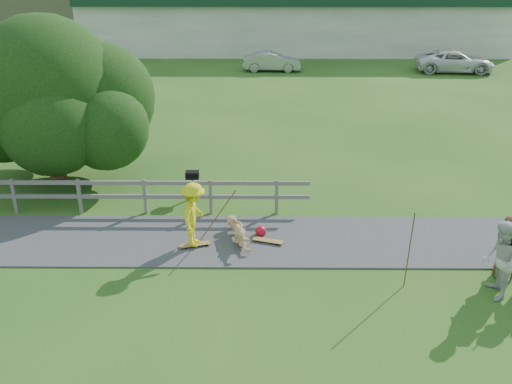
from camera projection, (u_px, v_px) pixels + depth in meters
ground at (201, 269)px, 14.49m from camera, size 260.00×260.00×0.00m
path at (206, 240)px, 15.86m from camera, size 34.00×3.00×0.04m
fence at (59, 191)px, 17.27m from camera, size 15.05×0.10×1.10m
strip_mall at (292, 15)px, 45.56m from camera, size 32.50×10.75×5.10m
skater_rider at (194, 218)px, 15.16m from camera, size 0.85×1.25×1.78m
skater_fallen at (239, 232)px, 15.69m from camera, size 1.76×0.86×0.62m
spectator_a at (500, 261)px, 12.98m from camera, size 0.80×0.98×1.89m
spectator_c at (508, 247)px, 13.83m from camera, size 0.73×0.92×1.63m
car_silver at (272, 62)px, 37.62m from camera, size 3.81×1.44×1.24m
car_white at (455, 61)px, 37.27m from camera, size 5.19×2.72×1.40m
tree at (51, 122)px, 19.37m from camera, size 7.79×7.79×4.15m
bbq at (193, 185)px, 18.39m from camera, size 0.44×0.34×0.93m
longboard_rider at (195, 246)px, 15.49m from camera, size 0.85×0.44×0.09m
longboard_fallen at (268, 242)px, 15.69m from camera, size 0.88×0.46×0.10m
helmet at (261, 231)px, 16.07m from camera, size 0.31×0.31×0.31m
pole_rider at (218, 211)px, 15.51m from camera, size 0.03×0.03×1.84m
pole_spec_left at (409, 250)px, 13.36m from camera, size 0.03×0.03×1.96m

